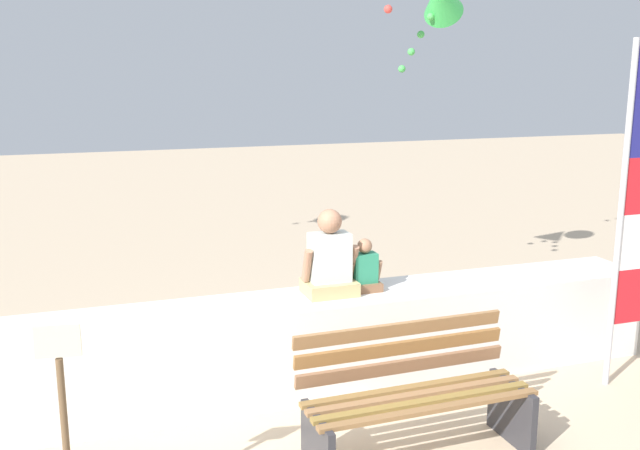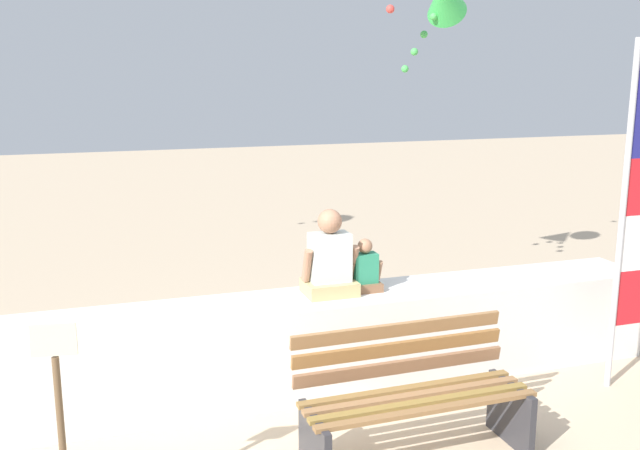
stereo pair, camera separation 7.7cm
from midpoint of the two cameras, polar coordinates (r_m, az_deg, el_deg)
The scene contains 7 objects.
seawall_ledge at distance 5.98m, azimuth -1.95°, elevation -9.54°, with size 6.55×0.64×0.79m, color silver.
park_bench at distance 5.09m, azimuth 7.80°, elevation -13.49°, with size 1.60×0.63×0.88m.
person_adult at distance 5.90m, azimuth 1.15°, elevation -2.91°, with size 0.47×0.34×0.72m.
person_child at distance 6.03m, azimuth 3.93°, elevation -3.62°, with size 0.29×0.21×0.45m.
flag_banner at distance 6.32m, azimuth 24.06°, elevation 1.86°, with size 0.36×0.05×2.85m.
kite_green at distance 7.98m, azimuth 10.02°, elevation 17.20°, with size 0.71×0.73×1.06m.
sign_post at distance 4.28m, azimuth -19.44°, elevation -14.06°, with size 0.24×0.06×1.30m.
Camera 2 is at (-1.51, -4.16, 2.62)m, focal length 40.33 mm.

